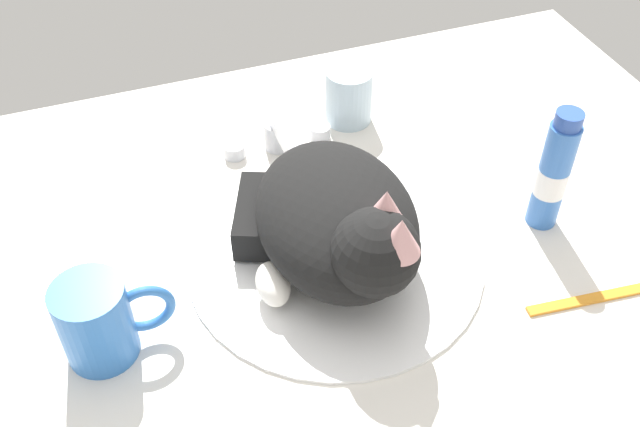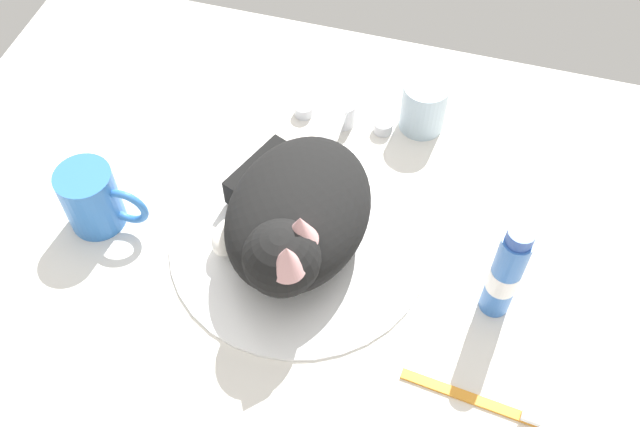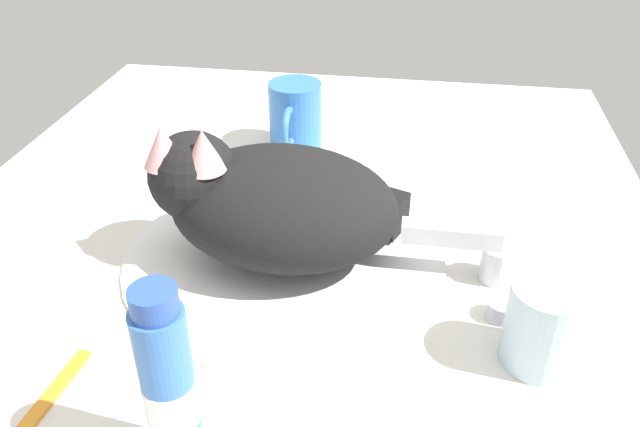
{
  "view_description": "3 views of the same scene",
  "coord_description": "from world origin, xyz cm",
  "px_view_note": "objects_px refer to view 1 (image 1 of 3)",
  "views": [
    {
      "loc": [
        -20.85,
        -52.99,
        61.7
      ],
      "look_at": [
        -0.59,
        3.43,
        4.19
      ],
      "focal_mm": 41.48,
      "sensor_mm": 36.0,
      "label": 1
    },
    {
      "loc": [
        16.72,
        -49.26,
        78.29
      ],
      "look_at": [
        2.61,
        0.28,
        6.74
      ],
      "focal_mm": 40.93,
      "sensor_mm": 36.0,
      "label": 2
    },
    {
      "loc": [
        52.98,
        12.15,
        39.85
      ],
      "look_at": [
        -0.99,
        3.55,
        5.3
      ],
      "focal_mm": 35.86,
      "sensor_mm": 36.0,
      "label": 3
    }
  ],
  "objects_px": {
    "cat": "(339,224)",
    "rinse_cup": "(349,96)",
    "faucet": "(281,138)",
    "toothbrush": "(605,294)",
    "coffee_mug": "(99,321)",
    "toothpaste_bottle": "(553,173)"
  },
  "relations": [
    {
      "from": "toothbrush",
      "to": "coffee_mug",
      "type": "bearing_deg",
      "value": 167.67
    },
    {
      "from": "coffee_mug",
      "to": "toothbrush",
      "type": "distance_m",
      "value": 0.53
    },
    {
      "from": "rinse_cup",
      "to": "faucet",
      "type": "bearing_deg",
      "value": -159.17
    },
    {
      "from": "cat",
      "to": "rinse_cup",
      "type": "height_order",
      "value": "cat"
    },
    {
      "from": "coffee_mug",
      "to": "faucet",
      "type": "bearing_deg",
      "value": 42.57
    },
    {
      "from": "cat",
      "to": "toothbrush",
      "type": "xyz_separation_m",
      "value": [
        0.25,
        -0.14,
        -0.06
      ]
    },
    {
      "from": "cat",
      "to": "rinse_cup",
      "type": "distance_m",
      "value": 0.28
    },
    {
      "from": "toothpaste_bottle",
      "to": "toothbrush",
      "type": "xyz_separation_m",
      "value": [
        0.0,
        -0.13,
        -0.07
      ]
    },
    {
      "from": "faucet",
      "to": "coffee_mug",
      "type": "distance_m",
      "value": 0.35
    },
    {
      "from": "cat",
      "to": "toothpaste_bottle",
      "type": "height_order",
      "value": "toothpaste_bottle"
    },
    {
      "from": "faucet",
      "to": "toothpaste_bottle",
      "type": "xyz_separation_m",
      "value": [
        0.25,
        -0.22,
        0.05
      ]
    },
    {
      "from": "toothpaste_bottle",
      "to": "rinse_cup",
      "type": "bearing_deg",
      "value": 118.23
    },
    {
      "from": "faucet",
      "to": "cat",
      "type": "relative_size",
      "value": 0.56
    },
    {
      "from": "toothbrush",
      "to": "cat",
      "type": "bearing_deg",
      "value": 151.55
    },
    {
      "from": "cat",
      "to": "toothbrush",
      "type": "height_order",
      "value": "cat"
    },
    {
      "from": "faucet",
      "to": "coffee_mug",
      "type": "bearing_deg",
      "value": -137.43
    },
    {
      "from": "rinse_cup",
      "to": "toothbrush",
      "type": "xyz_separation_m",
      "value": [
        0.14,
        -0.39,
        -0.03
      ]
    },
    {
      "from": "faucet",
      "to": "cat",
      "type": "xyz_separation_m",
      "value": [
        -0.0,
        -0.21,
        0.04
      ]
    },
    {
      "from": "cat",
      "to": "faucet",
      "type": "bearing_deg",
      "value": 89.53
    },
    {
      "from": "cat",
      "to": "toothpaste_bottle",
      "type": "relative_size",
      "value": 1.65
    },
    {
      "from": "coffee_mug",
      "to": "rinse_cup",
      "type": "height_order",
      "value": "coffee_mug"
    },
    {
      "from": "rinse_cup",
      "to": "coffee_mug",
      "type": "bearing_deg",
      "value": -142.81
    }
  ]
}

